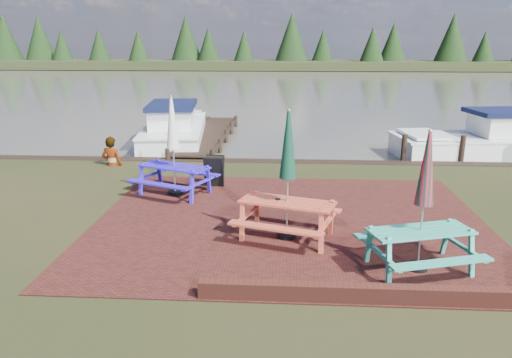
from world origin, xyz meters
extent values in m
plane|color=black|center=(0.00, 0.00, 0.00)|extent=(120.00, 120.00, 0.00)
cube|color=#381712|center=(0.00, 1.00, 0.01)|extent=(9.00, 7.50, 0.02)
cube|color=#4C1E16|center=(1.50, -2.60, 0.15)|extent=(6.00, 0.22, 0.30)
cube|color=#48473E|center=(0.00, 37.00, 0.00)|extent=(120.00, 60.00, 0.02)
cube|color=black|center=(0.00, 66.00, 0.50)|extent=(120.00, 10.00, 1.20)
cube|color=teal|center=(2.34, -1.35, 0.77)|extent=(1.99, 1.24, 0.04)
cube|color=teal|center=(2.55, -2.02, 0.47)|extent=(1.86, 0.78, 0.04)
cube|color=teal|center=(2.14, -0.67, 0.47)|extent=(1.86, 0.78, 0.04)
cube|color=teal|center=(1.57, -1.58, 0.38)|extent=(0.55, 1.57, 0.77)
cube|color=teal|center=(3.11, -1.11, 0.38)|extent=(0.55, 1.57, 0.77)
cylinder|color=black|center=(2.34, -1.35, 0.05)|extent=(0.37, 0.37, 0.10)
cylinder|color=#B2B2B7|center=(2.34, -1.35, 1.29)|extent=(0.04, 0.04, 2.59)
cone|color=#AC1834|center=(2.34, -1.35, 1.92)|extent=(0.33, 0.33, 1.29)
cube|color=#C44A32|center=(-0.07, 0.03, 0.81)|extent=(2.11, 1.34, 0.04)
cube|color=#C44A32|center=(-0.30, -0.68, 0.49)|extent=(1.95, 0.86, 0.04)
cube|color=#C44A32|center=(0.16, 0.73, 0.49)|extent=(1.95, 0.86, 0.04)
cube|color=#C44A32|center=(-0.88, 0.29, 0.40)|extent=(0.62, 1.65, 0.81)
cube|color=#C44A32|center=(0.74, -0.24, 0.40)|extent=(0.62, 1.65, 0.81)
cylinder|color=black|center=(-0.07, 0.03, 0.05)|extent=(0.39, 0.39, 0.11)
cylinder|color=#B2B2B7|center=(-0.07, 0.03, 1.37)|extent=(0.04, 0.04, 2.73)
cone|color=#0E3424|center=(-0.07, 0.03, 2.02)|extent=(0.35, 0.35, 1.37)
cube|color=#2D1AC7|center=(-3.13, 2.95, 0.79)|extent=(2.06, 1.45, 0.04)
cube|color=#2D1AC7|center=(-3.42, 2.29, 0.48)|extent=(1.86, 1.00, 0.04)
cube|color=#2D1AC7|center=(-2.84, 3.62, 0.48)|extent=(1.86, 1.00, 0.04)
cube|color=#2D1AC7|center=(-3.89, 3.28, 0.39)|extent=(0.74, 1.56, 0.79)
cube|color=#2D1AC7|center=(-2.37, 2.62, 0.39)|extent=(0.74, 1.56, 0.79)
cylinder|color=black|center=(-3.13, 2.95, 0.05)|extent=(0.38, 0.38, 0.11)
cylinder|color=#B2B2B7|center=(-3.13, 2.95, 1.33)|extent=(0.04, 0.04, 2.66)
cone|color=silver|center=(-3.13, 2.95, 1.97)|extent=(0.34, 0.34, 1.33)
cube|color=black|center=(-2.17, 3.68, 0.45)|extent=(0.55, 0.24, 0.88)
cube|color=black|center=(-2.17, 3.97, 0.45)|extent=(0.55, 0.24, 0.88)
cube|color=black|center=(-2.17, 3.82, 0.87)|extent=(0.55, 0.07, 0.03)
cube|color=black|center=(-3.50, 11.50, 0.12)|extent=(1.60, 9.00, 0.06)
cube|color=black|center=(-4.25, 11.50, 0.17)|extent=(0.08, 9.00, 0.08)
cube|color=black|center=(-2.75, 11.50, 0.17)|extent=(0.08, 9.00, 0.08)
cylinder|color=black|center=(-4.30, 7.00, -0.10)|extent=(0.16, 0.16, 1.00)
cylinder|color=black|center=(-2.70, 7.00, -0.10)|extent=(0.16, 0.16, 1.00)
cube|color=silver|center=(-4.87, 10.85, 0.12)|extent=(3.13, 6.96, 0.96)
cube|color=silver|center=(-4.87, 10.85, 0.62)|extent=(3.19, 7.10, 0.08)
cube|color=silver|center=(-4.77, 10.04, 1.08)|extent=(2.00, 3.01, 0.82)
cube|color=black|center=(-4.77, 10.04, 1.54)|extent=(2.23, 3.43, 0.17)
cube|color=silver|center=(-5.19, 13.38, 0.74)|extent=(2.10, 1.45, 0.10)
cube|color=silver|center=(7.58, 9.00, 0.11)|extent=(7.37, 3.44, 0.95)
cube|color=silver|center=(7.58, 9.00, 0.61)|extent=(7.52, 3.51, 0.08)
cube|color=silver|center=(4.91, 8.62, 0.73)|extent=(1.56, 2.25, 0.09)
cube|color=silver|center=(8.54, 9.92, 0.77)|extent=(1.22, 1.98, 0.10)
imported|color=gray|center=(-5.98, 6.07, 0.97)|extent=(0.77, 0.56, 1.95)
camera|label=1|loc=(-0.09, -9.92, 4.09)|focal=35.00mm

